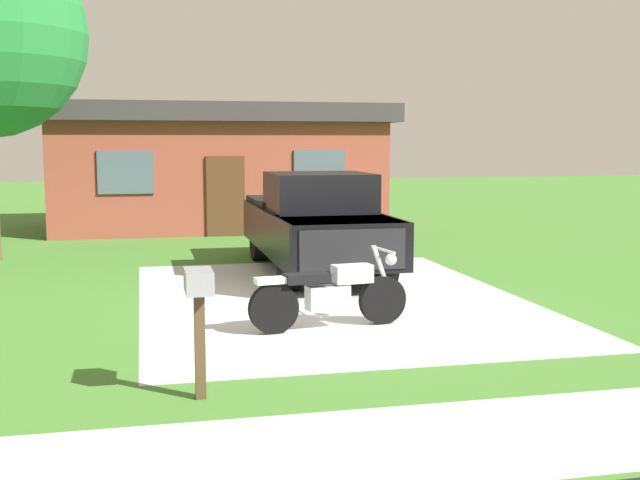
# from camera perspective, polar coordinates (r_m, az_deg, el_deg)

# --- Properties ---
(ground_plane) EXTENTS (80.00, 80.00, 0.00)m
(ground_plane) POSITION_cam_1_polar(r_m,az_deg,el_deg) (12.49, 0.79, -4.28)
(ground_plane) COLOR #437B2E
(driveway_pad) EXTENTS (5.92, 7.86, 0.01)m
(driveway_pad) POSITION_cam_1_polar(r_m,az_deg,el_deg) (12.49, 0.79, -4.27)
(driveway_pad) COLOR silver
(driveway_pad) RESTS_ON ground
(sidewalk_strip) EXTENTS (36.00, 1.80, 0.01)m
(sidewalk_strip) POSITION_cam_1_polar(r_m,az_deg,el_deg) (7.02, 12.70, -13.62)
(sidewalk_strip) COLOR silver
(sidewalk_strip) RESTS_ON ground
(motorcycle) EXTENTS (2.20, 0.70, 1.09)m
(motorcycle) POSITION_cam_1_polar(r_m,az_deg,el_deg) (10.46, 0.77, -3.88)
(motorcycle) COLOR black
(motorcycle) RESTS_ON ground
(pickup_truck) EXTENTS (2.02, 5.64, 1.90)m
(pickup_truck) POSITION_cam_1_polar(r_m,az_deg,el_deg) (15.00, -0.43, 1.31)
(pickup_truck) COLOR black
(pickup_truck) RESTS_ON ground
(mailbox) EXTENTS (0.26, 0.48, 1.26)m
(mailbox) POSITION_cam_1_polar(r_m,az_deg,el_deg) (7.63, -8.73, -4.22)
(mailbox) COLOR #4C3823
(mailbox) RESTS_ON ground
(neighbor_house) EXTENTS (9.60, 5.60, 3.50)m
(neighbor_house) POSITION_cam_1_polar(r_m,az_deg,el_deg) (23.28, -7.51, 5.38)
(neighbor_house) COLOR brown
(neighbor_house) RESTS_ON ground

